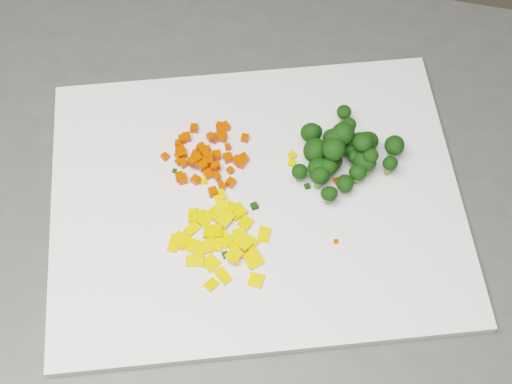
{
  "coord_description": "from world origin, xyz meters",
  "views": [
    {
      "loc": [
        -0.16,
        -0.14,
        1.56
      ],
      "look_at": [
        -0.17,
        0.21,
        0.92
      ],
      "focal_mm": 50.0,
      "sensor_mm": 36.0,
      "label": 1
    }
  ],
  "objects_px": {
    "cutting_board": "(256,199)",
    "broccoli_pile": "(348,148)",
    "counter_block": "(230,331)",
    "carrot_pile": "(207,152)",
    "pepper_pile": "(228,237)"
  },
  "relations": [
    {
      "from": "cutting_board",
      "to": "broccoli_pile",
      "type": "xyz_separation_m",
      "value": [
        0.09,
        0.05,
        0.03
      ]
    },
    {
      "from": "counter_block",
      "to": "broccoli_pile",
      "type": "height_order",
      "value": "broccoli_pile"
    },
    {
      "from": "counter_block",
      "to": "cutting_board",
      "type": "relative_size",
      "value": 2.25
    },
    {
      "from": "carrot_pile",
      "to": "counter_block",
      "type": "bearing_deg",
      "value": -74.09
    },
    {
      "from": "counter_block",
      "to": "carrot_pile",
      "type": "bearing_deg",
      "value": 105.91
    },
    {
      "from": "carrot_pile",
      "to": "broccoli_pile",
      "type": "distance_m",
      "value": 0.15
    },
    {
      "from": "pepper_pile",
      "to": "broccoli_pile",
      "type": "relative_size",
      "value": 0.97
    },
    {
      "from": "pepper_pile",
      "to": "counter_block",
      "type": "bearing_deg",
      "value": 105.85
    },
    {
      "from": "counter_block",
      "to": "cutting_board",
      "type": "height_order",
      "value": "cutting_board"
    },
    {
      "from": "cutting_board",
      "to": "pepper_pile",
      "type": "xyz_separation_m",
      "value": [
        -0.03,
        -0.05,
        0.01
      ]
    },
    {
      "from": "counter_block",
      "to": "pepper_pile",
      "type": "distance_m",
      "value": 0.47
    },
    {
      "from": "counter_block",
      "to": "carrot_pile",
      "type": "relative_size",
      "value": 10.1
    },
    {
      "from": "counter_block",
      "to": "broccoli_pile",
      "type": "distance_m",
      "value": 0.51
    },
    {
      "from": "cutting_board",
      "to": "broccoli_pile",
      "type": "bearing_deg",
      "value": 26.18
    },
    {
      "from": "pepper_pile",
      "to": "broccoli_pile",
      "type": "distance_m",
      "value": 0.15
    }
  ]
}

